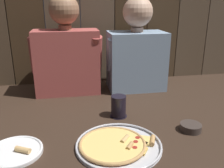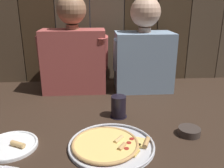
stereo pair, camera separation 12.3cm
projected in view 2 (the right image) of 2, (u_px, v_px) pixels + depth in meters
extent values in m
plane|color=#332319|center=(115.00, 125.00, 1.19)|extent=(3.20, 3.20, 0.00)
cylinder|color=silver|center=(111.00, 146.00, 1.02)|extent=(0.36, 0.36, 0.01)
torus|color=silver|center=(111.00, 144.00, 1.01)|extent=(0.36, 0.36, 0.01)
cylinder|color=#B23823|center=(105.00, 145.00, 1.02)|extent=(0.27, 0.27, 0.00)
cylinder|color=#F4D170|center=(105.00, 144.00, 1.01)|extent=(0.26, 0.26, 0.01)
torus|color=tan|center=(105.00, 144.00, 1.01)|extent=(0.28, 0.28, 0.01)
cube|color=#F4D170|center=(128.00, 145.00, 1.01)|extent=(0.11, 0.11, 0.01)
cylinder|color=tan|center=(118.00, 140.00, 1.04)|extent=(0.05, 0.06, 0.02)
cylinder|color=#A3281E|center=(129.00, 143.00, 1.02)|extent=(0.02, 0.02, 0.00)
cube|color=#EABC56|center=(130.00, 151.00, 0.97)|extent=(0.09, 0.08, 0.01)
cylinder|color=tan|center=(122.00, 147.00, 0.99)|extent=(0.04, 0.05, 0.02)
cylinder|color=#A3281E|center=(127.00, 149.00, 0.98)|extent=(0.02, 0.02, 0.00)
cube|color=#F4D170|center=(135.00, 142.00, 1.03)|extent=(0.11, 0.10, 0.01)
cylinder|color=tan|center=(146.00, 142.00, 1.02)|extent=(0.04, 0.07, 0.02)
cylinder|color=#A3281E|center=(132.00, 139.00, 1.04)|extent=(0.02, 0.02, 0.00)
cylinder|color=white|center=(11.00, 146.00, 1.01)|extent=(0.22, 0.22, 0.01)
torus|color=white|center=(11.00, 145.00, 1.01)|extent=(0.22, 0.22, 0.01)
cylinder|color=tan|center=(18.00, 144.00, 0.99)|extent=(0.07, 0.05, 0.02)
cylinder|color=black|center=(118.00, 116.00, 1.28)|extent=(0.09, 0.09, 0.01)
cylinder|color=black|center=(118.00, 106.00, 1.27)|extent=(0.08, 0.08, 0.11)
cylinder|color=#3D332D|center=(189.00, 131.00, 1.10)|extent=(0.10, 0.10, 0.03)
cylinder|color=#B23823|center=(189.00, 130.00, 1.10)|extent=(0.08, 0.08, 0.02)
cube|color=silver|center=(10.00, 168.00, 0.88)|extent=(0.06, 0.04, 0.00)
cube|color=#AD4C47|center=(74.00, 61.00, 1.60)|extent=(0.41, 0.20, 0.41)
cylinder|color=#9E7051|center=(72.00, 27.00, 1.53)|extent=(0.08, 0.08, 0.03)
sphere|color=#9E7051|center=(71.00, 9.00, 1.49)|extent=(0.18, 0.18, 0.18)
sphere|color=black|center=(71.00, 7.00, 1.50)|extent=(0.17, 0.17, 0.17)
cylinder|color=#AD4C47|center=(44.00, 54.00, 1.53)|extent=(0.08, 0.11, 0.23)
cylinder|color=#AD4C47|center=(102.00, 53.00, 1.55)|extent=(0.08, 0.14, 0.24)
cube|color=#849EB7|center=(143.00, 62.00, 1.63)|extent=(0.37, 0.24, 0.39)
cylinder|color=#DBAD8E|center=(145.00, 30.00, 1.56)|extent=(0.08, 0.08, 0.03)
sphere|color=#DBAD8E|center=(145.00, 12.00, 1.53)|extent=(0.19, 0.19, 0.19)
sphere|color=black|center=(145.00, 9.00, 1.54)|extent=(0.18, 0.18, 0.18)
cylinder|color=#849EB7|center=(119.00, 55.00, 1.56)|extent=(0.08, 0.13, 0.23)
cylinder|color=#849EB7|center=(170.00, 54.00, 1.59)|extent=(0.08, 0.12, 0.22)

